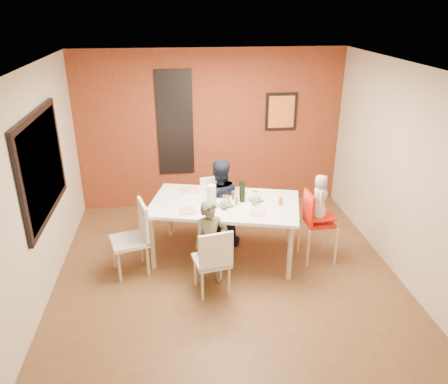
{
  "coord_description": "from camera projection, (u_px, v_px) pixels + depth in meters",
  "views": [
    {
      "loc": [
        -0.61,
        -4.95,
        3.36
      ],
      "look_at": [
        0.0,
        0.3,
        1.05
      ],
      "focal_mm": 35.0,
      "sensor_mm": 36.0,
      "label": 1
    }
  ],
  "objects": [
    {
      "name": "wall_left",
      "position": [
        38.0,
        188.0,
        5.14
      ],
      "size": [
        0.02,
        4.5,
        2.7
      ],
      "primitive_type": "cube",
      "color": "beige",
      "rests_on": "ground"
    },
    {
      "name": "wine_glass_b",
      "position": [
        255.0,
        198.0,
        5.86
      ],
      "size": [
        0.07,
        0.07,
        0.2
      ],
      "primitive_type": "cylinder",
      "color": "white",
      "rests_on": "dining_table"
    },
    {
      "name": "sippy_cup",
      "position": [
        281.0,
        201.0,
        5.89
      ],
      "size": [
        0.06,
        0.06,
        0.11
      ],
      "primitive_type": "cylinder",
      "color": "#D95E18",
      "rests_on": "dining_table"
    },
    {
      "name": "salad_bowl_b",
      "position": [
        256.0,
        199.0,
        6.03
      ],
      "size": [
        0.25,
        0.25,
        0.05
      ],
      "primitive_type": "imported",
      "rotation": [
        0.0,
        0.0,
        0.31
      ],
      "color": "white",
      "rests_on": "dining_table"
    },
    {
      "name": "condiment_green",
      "position": [
        237.0,
        200.0,
        5.89
      ],
      "size": [
        0.03,
        0.03,
        0.13
      ],
      "primitive_type": "cylinder",
      "color": "#377727",
      "rests_on": "dining_table"
    },
    {
      "name": "toddler",
      "position": [
        320.0,
        198.0,
        5.86
      ],
      "size": [
        0.28,
        0.37,
        0.67
      ],
      "primitive_type": "imported",
      "rotation": [
        0.0,
        0.0,
        1.33
      ],
      "color": "beige",
      "rests_on": "high_chair"
    },
    {
      "name": "art_print_frame",
      "position": [
        281.0,
        112.0,
        7.4
      ],
      "size": [
        0.54,
        0.03,
        0.64
      ],
      "primitive_type": "cube",
      "color": "black",
      "rests_on": "wall_back"
    },
    {
      "name": "plate_far_mid",
      "position": [
        236.0,
        191.0,
        6.31
      ],
      "size": [
        0.31,
        0.31,
        0.01
      ],
      "primitive_type": "cube",
      "rotation": [
        0.0,
        0.0,
        0.34
      ],
      "color": "silver",
      "rests_on": "dining_table"
    },
    {
      "name": "wall_right",
      "position": [
        400.0,
        172.0,
        5.62
      ],
      "size": [
        0.02,
        4.5,
        2.7
      ],
      "primitive_type": "cube",
      "color": "beige",
      "rests_on": "ground"
    },
    {
      "name": "wall_front",
      "position": [
        262.0,
        289.0,
        3.33
      ],
      "size": [
        4.5,
        0.02,
        2.7
      ],
      "primitive_type": "cube",
      "color": "beige",
      "rests_on": "ground"
    },
    {
      "name": "chair_near",
      "position": [
        214.0,
        259.0,
        5.29
      ],
      "size": [
        0.49,
        0.49,
        0.9
      ],
      "rotation": [
        0.0,
        0.0,
        3.34
      ],
      "color": "white",
      "rests_on": "ground"
    },
    {
      "name": "child_far",
      "position": [
        219.0,
        203.0,
        6.36
      ],
      "size": [
        0.68,
        0.54,
        1.34
      ],
      "primitive_type": "imported",
      "rotation": [
        0.0,
        0.0,
        3.2
      ],
      "color": "black",
      "rests_on": "ground"
    },
    {
      "name": "condiment_red",
      "position": [
        228.0,
        199.0,
        5.92
      ],
      "size": [
        0.03,
        0.03,
        0.12
      ],
      "primitive_type": "cylinder",
      "color": "red",
      "rests_on": "dining_table"
    },
    {
      "name": "salad_bowl_a",
      "position": [
        226.0,
        203.0,
        5.88
      ],
      "size": [
        0.25,
        0.25,
        0.06
      ],
      "primitive_type": "imported",
      "rotation": [
        0.0,
        0.0,
        0.08
      ],
      "color": "silver",
      "rests_on": "dining_table"
    },
    {
      "name": "glassblock_surround",
      "position": [
        175.0,
        123.0,
        7.27
      ],
      "size": [
        0.6,
        0.03,
        1.76
      ],
      "primitive_type": "cube",
      "color": "black",
      "rests_on": "wall_back"
    },
    {
      "name": "plate_far_left",
      "position": [
        189.0,
        190.0,
        6.36
      ],
      "size": [
        0.28,
        0.28,
        0.01
      ],
      "primitive_type": "cube",
      "rotation": [
        0.0,
        0.0,
        0.18
      ],
      "color": "white",
      "rests_on": "dining_table"
    },
    {
      "name": "dining_table",
      "position": [
        225.0,
        207.0,
        6.0
      ],
      "size": [
        2.22,
        1.58,
        0.84
      ],
      "rotation": [
        0.0,
        0.0,
        -0.25
      ],
      "color": "white",
      "rests_on": "ground"
    },
    {
      "name": "plate_near_right",
      "position": [
        258.0,
        213.0,
        5.67
      ],
      "size": [
        0.27,
        0.27,
        0.01
      ],
      "primitive_type": "cube",
      "rotation": [
        0.0,
        0.0,
        -0.41
      ],
      "color": "white",
      "rests_on": "dining_table"
    },
    {
      "name": "paper_towel_roll",
      "position": [
        212.0,
        194.0,
        5.89
      ],
      "size": [
        0.12,
        0.12,
        0.27
      ],
      "primitive_type": "cylinder",
      "color": "silver",
      "rests_on": "dining_table"
    },
    {
      "name": "high_chair",
      "position": [
        316.0,
        220.0,
        5.98
      ],
      "size": [
        0.45,
        0.45,
        1.03
      ],
      "rotation": [
        0.0,
        0.0,
        1.62
      ],
      "color": "red",
      "rests_on": "ground"
    },
    {
      "name": "glassblock_strip",
      "position": [
        175.0,
        123.0,
        7.27
      ],
      "size": [
        0.55,
        0.03,
        1.7
      ],
      "primitive_type": "cube",
      "color": "silver",
      "rests_on": "wall_back"
    },
    {
      "name": "wine_bottle",
      "position": [
        242.0,
        191.0,
        5.95
      ],
      "size": [
        0.08,
        0.08,
        0.31
      ],
      "primitive_type": "cylinder",
      "color": "black",
      "rests_on": "dining_table"
    },
    {
      "name": "child_near",
      "position": [
        210.0,
        244.0,
        5.47
      ],
      "size": [
        0.47,
        0.35,
        1.15
      ],
      "primitive_type": "imported",
      "rotation": [
        0.0,
        0.0,
        0.2
      ],
      "color": "brown",
      "rests_on": "ground"
    },
    {
      "name": "wall_back",
      "position": [
        211.0,
        130.0,
        7.43
      ],
      "size": [
        4.5,
        0.02,
        2.7
      ],
      "primitive_type": "cube",
      "color": "beige",
      "rests_on": "ground"
    },
    {
      "name": "brick_accent_wall",
      "position": [
        211.0,
        131.0,
        7.41
      ],
      "size": [
        4.5,
        0.02,
        2.7
      ],
      "primitive_type": "cube",
      "color": "maroon",
      "rests_on": "ground"
    },
    {
      "name": "wine_glass_a",
      "position": [
        225.0,
        203.0,
        5.74
      ],
      "size": [
        0.07,
        0.07,
        0.2
      ],
      "primitive_type": "cylinder",
      "color": "silver",
      "rests_on": "dining_table"
    },
    {
      "name": "picture_window_pane",
      "position": [
        43.0,
        166.0,
        5.25
      ],
      "size": [
        0.02,
        1.55,
        1.15
      ],
      "primitive_type": "cube",
      "color": "black",
      "rests_on": "wall_left"
    },
    {
      "name": "ground",
      "position": [
        227.0,
        272.0,
        5.92
      ],
      "size": [
        4.5,
        4.5,
        0.0
      ],
      "primitive_type": "plane",
      "color": "brown",
      "rests_on": "ground"
    },
    {
      "name": "condiment_brown",
      "position": [
        233.0,
        197.0,
        5.97
      ],
      "size": [
        0.04,
        0.04,
        0.15
      ],
      "primitive_type": "cylinder",
      "color": "brown",
      "rests_on": "dining_table"
    },
    {
      "name": "picture_window_frame",
      "position": [
        42.0,
        166.0,
        5.25
      ],
      "size": [
        0.05,
        1.7,
        1.3
      ],
      "primitive_type": "cube",
      "color": "black",
      "rests_on": "wall_left"
    },
    {
      "name": "art_print_canvas",
      "position": [
        281.0,
        112.0,
        7.38
      ],
      "size": [
        0.44,
        0.01,
        0.54
      ],
      "primitive_type": "cube",
      "color": "orange",
      "rests_on": "wall_back"
    },
    {
      "name": "chair_far",
      "position": [
        216.0,
        205.0,
        6.63
      ],
      "size": [
        0.51,
        0.51,
        0.94
      ],
      "rotation": [
        0.0,
        0.0,
        0.19
      ],
      "color": "white",
      "rests_on": "ground"
    },
    {
      "name": "chair_left",
      "position": [
        136.0,
        234.0,
        5.74
      ],
      "size": [
        0.57,
        0.57,
        0.99
      ],
      "rotation": [
        0.0,
        0.0,
        4.99
      ],
      "color": "white",
      "rests_on": "ground"
    },
    {
      "name": "plate_near_left",
      "position": [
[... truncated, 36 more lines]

